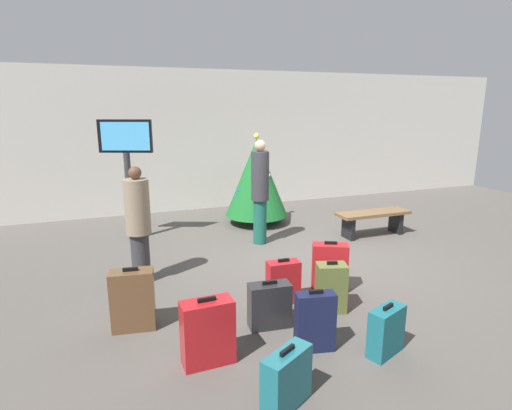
# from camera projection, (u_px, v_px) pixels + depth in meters

# --- Properties ---
(ground_plane) EXTENTS (16.00, 16.00, 0.00)m
(ground_plane) POSITION_uv_depth(u_px,v_px,m) (306.00, 255.00, 6.99)
(ground_plane) COLOR #514C47
(back_wall) EXTENTS (16.00, 0.20, 3.32)m
(back_wall) POSITION_uv_depth(u_px,v_px,m) (235.00, 140.00, 10.19)
(back_wall) COLOR beige
(back_wall) RESTS_ON ground_plane
(holiday_tree) EXTENTS (1.32, 1.32, 1.93)m
(holiday_tree) POSITION_uv_depth(u_px,v_px,m) (256.00, 178.00, 8.69)
(holiday_tree) COLOR #4C3319
(holiday_tree) RESTS_ON ground_plane
(flight_info_kiosk) EXTENTS (0.93, 0.43, 2.24)m
(flight_info_kiosk) POSITION_uv_depth(u_px,v_px,m) (127.00, 156.00, 7.47)
(flight_info_kiosk) COLOR #333338
(flight_info_kiosk) RESTS_ON ground_plane
(waiting_bench) EXTENTS (1.47, 0.44, 0.48)m
(waiting_bench) POSITION_uv_depth(u_px,v_px,m) (373.00, 218.00, 7.99)
(waiting_bench) COLOR brown
(waiting_bench) RESTS_ON ground_plane
(traveller_0) EXTENTS (0.39, 0.39, 1.68)m
(traveller_0) POSITION_uv_depth(u_px,v_px,m) (138.00, 223.00, 5.75)
(traveller_0) COLOR #333338
(traveller_0) RESTS_ON ground_plane
(traveller_1) EXTENTS (0.40, 0.40, 1.90)m
(traveller_1) POSITION_uv_depth(u_px,v_px,m) (260.00, 190.00, 7.39)
(traveller_1) COLOR #19594C
(traveller_1) RESTS_ON ground_plane
(suitcase_0) EXTENTS (0.51, 0.31, 0.74)m
(suitcase_0) POSITION_uv_depth(u_px,v_px,m) (133.00, 300.00, 4.63)
(suitcase_0) COLOR brown
(suitcase_0) RESTS_ON ground_plane
(suitcase_1) EXTENTS (0.52, 0.40, 0.55)m
(suitcase_1) POSITION_uv_depth(u_px,v_px,m) (287.00, 379.00, 3.43)
(suitcase_1) COLOR #19606B
(suitcase_1) RESTS_ON ground_plane
(suitcase_2) EXTENTS (0.50, 0.27, 0.56)m
(suitcase_2) POSITION_uv_depth(u_px,v_px,m) (269.00, 305.00, 4.69)
(suitcase_2) COLOR #232326
(suitcase_2) RESTS_ON ground_plane
(suitcase_3) EXTENTS (0.47, 0.33, 0.54)m
(suitcase_3) POSITION_uv_depth(u_px,v_px,m) (386.00, 331.00, 4.16)
(suitcase_3) COLOR #19606B
(suitcase_3) RESTS_ON ground_plane
(suitcase_4) EXTENTS (0.41, 0.34, 0.65)m
(suitcase_4) POSITION_uv_depth(u_px,v_px,m) (331.00, 288.00, 5.04)
(suitcase_4) COLOR #59602D
(suitcase_4) RESTS_ON ground_plane
(suitcase_5) EXTENTS (0.43, 0.25, 0.67)m
(suitcase_5) POSITION_uv_depth(u_px,v_px,m) (315.00, 322.00, 4.23)
(suitcase_5) COLOR #141938
(suitcase_5) RESTS_ON ground_plane
(suitcase_6) EXTENTS (0.53, 0.41, 0.70)m
(suitcase_6) POSITION_uv_depth(u_px,v_px,m) (330.00, 267.00, 5.61)
(suitcase_6) COLOR #B2191E
(suitcase_6) RESTS_ON ground_plane
(suitcase_7) EXTENTS (0.51, 0.26, 0.70)m
(suitcase_7) POSITION_uv_depth(u_px,v_px,m) (208.00, 332.00, 4.00)
(suitcase_7) COLOR #B2191E
(suitcase_7) RESTS_ON ground_plane
(suitcase_8) EXTENTS (0.43, 0.22, 0.59)m
(suitcase_8) POSITION_uv_depth(u_px,v_px,m) (283.00, 282.00, 5.27)
(suitcase_8) COLOR #B2191E
(suitcase_8) RESTS_ON ground_plane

